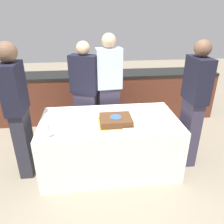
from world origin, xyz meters
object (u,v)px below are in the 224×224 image
(plate_stack, at_px, (59,116))
(wine_glass, at_px, (48,129))
(person_seated_left, at_px, (18,111))
(person_standing_back, at_px, (85,94))
(person_cutting_cake, at_px, (109,89))
(cake, at_px, (116,120))
(person_seated_right, at_px, (193,105))

(plate_stack, distance_m, wine_glass, 0.51)
(person_seated_left, xyz_separation_m, person_standing_back, (0.80, 0.69, -0.07))
(person_cutting_cake, bearing_deg, cake, 84.63)
(person_seated_left, xyz_separation_m, person_seated_right, (2.20, 0.00, -0.02))
(plate_stack, bearing_deg, person_standing_back, 59.41)
(person_seated_left, bearing_deg, wine_glass, -134.34)
(wine_glass, bearing_deg, plate_stack, 83.28)
(cake, distance_m, wine_glass, 0.82)
(wine_glass, height_order, person_standing_back, person_standing_back)
(person_seated_right, xyz_separation_m, person_standing_back, (-1.40, 0.69, -0.05))
(person_seated_left, bearing_deg, person_cutting_cake, -59.26)
(cake, distance_m, person_seated_left, 1.18)
(wine_glass, xyz_separation_m, person_seated_left, (-0.40, 0.39, 0.05))
(plate_stack, distance_m, person_seated_right, 1.75)
(cake, bearing_deg, person_cutting_cake, 90.00)
(person_cutting_cake, height_order, person_seated_left, person_cutting_cake)
(person_standing_back, bearing_deg, cake, 137.79)
(cake, bearing_deg, person_seated_left, 174.47)
(plate_stack, height_order, person_cutting_cake, person_cutting_cake)
(cake, xyz_separation_m, person_cutting_cake, (0.00, 0.81, 0.13))
(plate_stack, relative_size, person_cutting_cake, 0.13)
(cake, xyz_separation_m, plate_stack, (-0.71, 0.22, -0.02))
(wine_glass, bearing_deg, person_cutting_cake, 54.59)
(plate_stack, bearing_deg, person_seated_left, -166.39)
(plate_stack, distance_m, person_cutting_cake, 0.93)
(wine_glass, relative_size, person_seated_left, 0.11)
(plate_stack, relative_size, person_seated_right, 0.13)
(person_cutting_cake, bearing_deg, person_seated_left, 25.38)
(person_seated_left, height_order, person_standing_back, person_seated_left)
(cake, height_order, plate_stack, cake)
(person_cutting_cake, relative_size, person_standing_back, 1.06)
(plate_stack, height_order, person_seated_left, person_seated_left)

